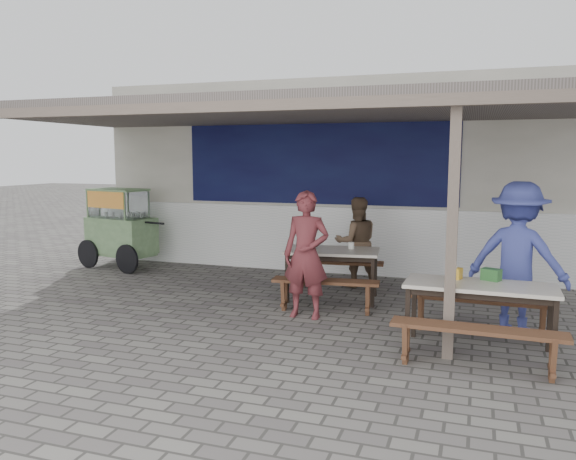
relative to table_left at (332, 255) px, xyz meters
The scene contains 17 objects.
ground 1.40m from the table_left, 119.06° to the right, with size 60.00×60.00×0.00m, color slate.
back_wall 2.78m from the table_left, 103.40° to the left, with size 9.00×1.28×3.50m.
warung_roof 2.13m from the table_left, 163.36° to the right, with size 9.00×4.21×2.81m.
table_left is the anchor object (origin of this frame).
bench_left_street 0.78m from the table_left, 83.09° to the right, with size 1.47×0.45×0.45m.
bench_left_wall 0.78m from the table_left, 96.91° to the left, with size 1.47×0.45×0.45m.
table_right 2.65m from the table_left, 39.18° to the right, with size 1.58×0.70×0.75m.
bench_right_street 3.08m from the table_left, 48.29° to the right, with size 1.67×0.32×0.45m.
bench_right_wall 2.35m from the table_left, 27.13° to the right, with size 1.67×0.32×0.45m.
vendor_cart 4.54m from the table_left, 166.44° to the left, with size 1.94×1.02×1.50m.
patron_street_side 1.02m from the table_left, 95.58° to the right, with size 0.61×0.40×1.67m, color maroon.
patron_wall_side 0.97m from the table_left, 80.52° to the left, with size 0.71×0.55×1.46m, color brown.
patron_right_table 2.60m from the table_left, 17.03° to the right, with size 1.17×0.67×1.81m, color #414AA2.
tissue_box 2.33m from the table_left, 39.73° to the right, with size 0.12×0.12×0.12m, color gold.
donation_box 2.61m from the table_left, 33.77° to the right, with size 0.19×0.13×0.13m, color #2D662E.
condiment_jar 0.32m from the table_left, 32.44° to the left, with size 0.09×0.09×0.10m, color white.
condiment_bowl 0.33m from the table_left, behind, with size 0.22×0.22×0.05m, color silver.
Camera 1 is at (2.59, -6.82, 2.10)m, focal length 35.00 mm.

